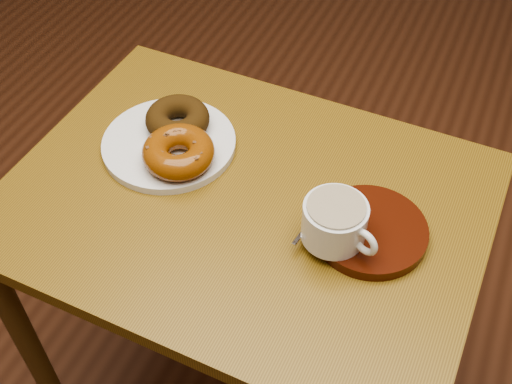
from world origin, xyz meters
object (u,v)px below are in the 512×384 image
at_px(saucer, 370,231).
at_px(cafe_table, 245,241).
at_px(donut_plate, 169,143).
at_px(coffee_cup, 335,222).

bearing_deg(saucer, cafe_table, -178.36).
distance_m(donut_plate, saucer, 0.36).
bearing_deg(cafe_table, coffee_cup, -10.37).
distance_m(cafe_table, saucer, 0.23).
relative_size(saucer, coffee_cup, 1.43).
height_order(cafe_table, donut_plate, donut_plate).
bearing_deg(saucer, donut_plate, 172.44).
bearing_deg(saucer, coffee_cup, -138.97).
relative_size(donut_plate, saucer, 1.32).
bearing_deg(donut_plate, cafe_table, -18.37).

